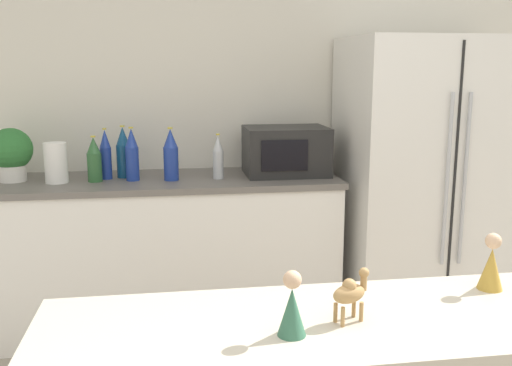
{
  "coord_description": "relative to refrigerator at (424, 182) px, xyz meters",
  "views": [
    {
      "loc": [
        -0.45,
        -0.84,
        1.52
      ],
      "look_at": [
        -0.11,
        1.38,
        1.06
      ],
      "focal_mm": 40.0,
      "sensor_mm": 36.0,
      "label": 1
    }
  ],
  "objects": [
    {
      "name": "wall_back",
      "position": [
        -1.04,
        0.42,
        0.43
      ],
      "size": [
        8.0,
        0.06,
        2.55
      ],
      "color": "silver",
      "rests_on": "ground_plane"
    },
    {
      "name": "refrigerator",
      "position": [
        0.0,
        0.0,
        0.0
      ],
      "size": [
        0.95,
        0.76,
        1.69
      ],
      "color": "silver",
      "rests_on": "ground_plane"
    },
    {
      "name": "back_bottle_4",
      "position": [
        -1.76,
        0.15,
        0.19
      ],
      "size": [
        0.08,
        0.08,
        0.3
      ],
      "color": "navy",
      "rests_on": "back_counter"
    },
    {
      "name": "back_counter",
      "position": [
        -1.53,
        0.09,
        -0.4
      ],
      "size": [
        1.99,
        0.63,
        0.89
      ],
      "color": "white",
      "rests_on": "ground_plane"
    },
    {
      "name": "wise_man_figurine_blue",
      "position": [
        -1.24,
        -2.01,
        0.16
      ],
      "size": [
        0.06,
        0.06,
        0.15
      ],
      "color": "#33664C",
      "rests_on": "bar_counter"
    },
    {
      "name": "potted_plant",
      "position": [
        -2.37,
        0.12,
        0.21
      ],
      "size": [
        0.23,
        0.23,
        0.3
      ],
      "color": "silver",
      "rests_on": "back_counter"
    },
    {
      "name": "back_bottle_2",
      "position": [
        -1.86,
        0.11,
        0.19
      ],
      "size": [
        0.06,
        0.06,
        0.29
      ],
      "color": "navy",
      "rests_on": "back_counter"
    },
    {
      "name": "back_bottle_5",
      "position": [
        -1.49,
        0.02,
        0.19
      ],
      "size": [
        0.08,
        0.08,
        0.3
      ],
      "color": "navy",
      "rests_on": "back_counter"
    },
    {
      "name": "wise_man_figurine_crimson",
      "position": [
        -0.66,
        -1.83,
        0.16
      ],
      "size": [
        0.07,
        0.07,
        0.15
      ],
      "color": "#B28933",
      "rests_on": "bar_counter"
    },
    {
      "name": "microwave",
      "position": [
        -0.82,
        0.1,
        0.19
      ],
      "size": [
        0.48,
        0.37,
        0.28
      ],
      "color": "black",
      "rests_on": "back_counter"
    },
    {
      "name": "camel_figurine",
      "position": [
        -1.09,
        -1.96,
        0.16
      ],
      "size": [
        0.1,
        0.07,
        0.12
      ],
      "color": "#A87F4C",
      "rests_on": "bar_counter"
    },
    {
      "name": "back_bottle_1",
      "position": [
        -1.71,
        0.04,
        0.19
      ],
      "size": [
        0.07,
        0.07,
        0.3
      ],
      "color": "navy",
      "rests_on": "back_counter"
    },
    {
      "name": "back_bottle_3",
      "position": [
        -1.91,
        0.04,
        0.17
      ],
      "size": [
        0.08,
        0.08,
        0.26
      ],
      "color": "#2D6033",
      "rests_on": "back_counter"
    },
    {
      "name": "paper_towel_roll",
      "position": [
        -2.12,
        0.04,
        0.16
      ],
      "size": [
        0.12,
        0.12,
        0.22
      ],
      "color": "white",
      "rests_on": "back_counter"
    },
    {
      "name": "back_bottle_0",
      "position": [
        -1.23,
        0.03,
        0.17
      ],
      "size": [
        0.06,
        0.06,
        0.26
      ],
      "color": "#B2B7BC",
      "rests_on": "back_counter"
    }
  ]
}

